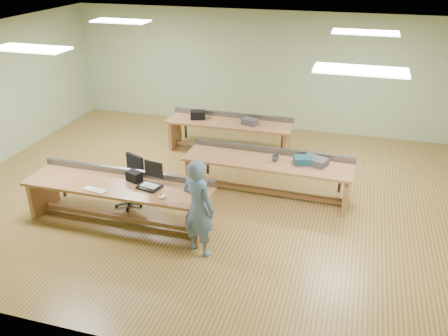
{
  "coord_description": "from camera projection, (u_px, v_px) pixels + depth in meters",
  "views": [
    {
      "loc": [
        2.5,
        -7.85,
        4.47
      ],
      "look_at": [
        0.39,
        -0.6,
        0.87
      ],
      "focal_mm": 38.0,
      "sensor_mm": 36.0,
      "label": 1
    }
  ],
  "objects": [
    {
      "name": "parts_bin_grey",
      "position": [
        315.0,
        161.0,
        8.77
      ],
      "size": [
        0.53,
        0.44,
        0.12
      ],
      "primitive_type": "cube",
      "rotation": [
        0.0,
        0.0,
        -0.38
      ],
      "color": "#363638",
      "rests_on": "workbench_mid"
    },
    {
      "name": "laptop_base",
      "position": [
        150.0,
        187.0,
        7.94
      ],
      "size": [
        0.42,
        0.37,
        0.04
      ],
      "primitive_type": "cube",
      "rotation": [
        0.0,
        0.0,
        -0.21
      ],
      "color": "black",
      "rests_on": "workbench_front"
    },
    {
      "name": "laptop_screen",
      "position": [
        154.0,
        169.0,
        7.94
      ],
      "size": [
        0.36,
        0.09,
        0.29
      ],
      "primitive_type": "cube",
      "rotation": [
        0.0,
        0.0,
        -0.21
      ],
      "color": "black",
      "rests_on": "laptop_base"
    },
    {
      "name": "camera_bag",
      "position": [
        134.0,
        176.0,
        8.13
      ],
      "size": [
        0.3,
        0.25,
        0.18
      ],
      "primitive_type": "cube",
      "rotation": [
        0.0,
        0.0,
        -0.36
      ],
      "color": "black",
      "rests_on": "workbench_front"
    },
    {
      "name": "fluor_panels",
      "position": [
        212.0,
        40.0,
        8.07
      ],
      "size": [
        6.2,
        3.5,
        0.03
      ],
      "color": "white",
      "rests_on": "ceiling"
    },
    {
      "name": "ceiling",
      "position": [
        212.0,
        38.0,
        8.06
      ],
      "size": [
        10.0,
        10.0,
        0.0
      ],
      "primitive_type": "plane",
      "color": "silver",
      "rests_on": "wall_back"
    },
    {
      "name": "tray_back",
      "position": [
        250.0,
        122.0,
        10.69
      ],
      "size": [
        0.38,
        0.32,
        0.13
      ],
      "primitive_type": "cube",
      "rotation": [
        0.0,
        0.0,
        -0.26
      ],
      "color": "#363638",
      "rests_on": "workbench_back"
    },
    {
      "name": "person",
      "position": [
        198.0,
        208.0,
        7.24
      ],
      "size": [
        0.69,
        0.58,
        1.61
      ],
      "primitive_type": "imported",
      "rotation": [
        0.0,
        0.0,
        2.75
      ],
      "color": "slate",
      "rests_on": "floor"
    },
    {
      "name": "trackball_mouse",
      "position": [
        162.0,
        196.0,
        7.62
      ],
      "size": [
        0.12,
        0.14,
        0.06
      ],
      "primitive_type": "ellipsoid",
      "rotation": [
        0.0,
        0.0,
        0.04
      ],
      "color": "white",
      "rests_on": "workbench_front"
    },
    {
      "name": "floor",
      "position": [
        214.0,
        193.0,
        9.35
      ],
      "size": [
        10.0,
        10.0,
        0.0
      ],
      "primitive_type": "plane",
      "color": "olive",
      "rests_on": "ground"
    },
    {
      "name": "drinks_can",
      "position": [
        270.0,
        160.0,
        8.81
      ],
      "size": [
        0.08,
        0.08,
        0.12
      ],
      "primitive_type": "cylinder",
      "rotation": [
        0.0,
        0.0,
        -0.33
      ],
      "color": "silver",
      "rests_on": "workbench_mid"
    },
    {
      "name": "workbench_back",
      "position": [
        230.0,
        129.0,
        10.97
      ],
      "size": [
        2.9,
        0.79,
        0.86
      ],
      "rotation": [
        0.0,
        0.0,
        0.01
      ],
      "color": "#996B40",
      "rests_on": "floor"
    },
    {
      "name": "keyboard",
      "position": [
        95.0,
        190.0,
        7.84
      ],
      "size": [
        0.41,
        0.19,
        0.02
      ],
      "primitive_type": "cube",
      "rotation": [
        0.0,
        0.0,
        -0.15
      ],
      "color": "beige",
      "rests_on": "workbench_front"
    },
    {
      "name": "task_chair",
      "position": [
        130.0,
        188.0,
        8.79
      ],
      "size": [
        0.69,
        0.69,
        0.96
      ],
      "rotation": [
        0.0,
        0.0,
        -0.42
      ],
      "color": "black",
      "rests_on": "floor"
    },
    {
      "name": "mug",
      "position": [
        275.0,
        158.0,
        8.91
      ],
      "size": [
        0.17,
        0.17,
        0.11
      ],
      "primitive_type": "imported",
      "rotation": [
        0.0,
        0.0,
        -0.31
      ],
      "color": "#363638",
      "rests_on": "workbench_mid"
    },
    {
      "name": "workbench_mid",
      "position": [
        268.0,
        169.0,
        9.05
      ],
      "size": [
        3.21,
        0.94,
        0.86
      ],
      "rotation": [
        0.0,
        0.0,
        -0.03
      ],
      "color": "#996B40",
      "rests_on": "floor"
    },
    {
      "name": "wall_back",
      "position": [
        259.0,
        70.0,
        12.17
      ],
      "size": [
        10.0,
        0.04,
        3.0
      ],
      "primitive_type": "cube",
      "color": "#9AAC82",
      "rests_on": "floor"
    },
    {
      "name": "workbench_front",
      "position": [
        120.0,
        193.0,
        8.17
      ],
      "size": [
        3.27,
        0.89,
        0.86
      ],
      "rotation": [
        0.0,
        0.0,
        -0.01
      ],
      "color": "#996B40",
      "rests_on": "floor"
    },
    {
      "name": "wall_front",
      "position": [
        105.0,
        239.0,
        5.24
      ],
      "size": [
        10.0,
        0.04,
        3.0
      ],
      "primitive_type": "cube",
      "color": "#9AAC82",
      "rests_on": "floor"
    },
    {
      "name": "parts_bin_teal",
      "position": [
        304.0,
        160.0,
        8.8
      ],
      "size": [
        0.43,
        0.37,
        0.13
      ],
      "primitive_type": "cube",
      "rotation": [
        0.0,
        0.0,
        0.28
      ],
      "color": "#153844",
      "rests_on": "workbench_mid"
    },
    {
      "name": "storage_box_back",
      "position": [
        198.0,
        115.0,
        11.02
      ],
      "size": [
        0.39,
        0.33,
        0.19
      ],
      "primitive_type": "cube",
      "rotation": [
        0.0,
        0.0,
        0.3
      ],
      "color": "black",
      "rests_on": "workbench_back"
    }
  ]
}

